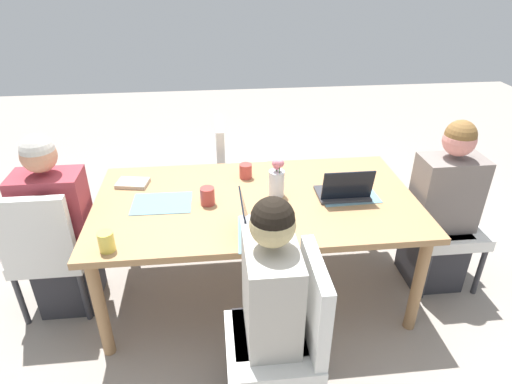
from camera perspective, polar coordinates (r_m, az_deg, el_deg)
ground_plane at (r=3.14m, az=-0.00°, el=-12.40°), size 10.00×10.00×0.00m
dining_table at (r=2.75m, az=-0.00°, el=-2.15°), size 2.00×1.08×0.72m
chair_head_right_left_near at (r=2.96m, az=-25.71°, el=-6.45°), size 0.44×0.44×0.90m
person_head_right_left_near at (r=2.98m, az=-24.34°, el=-5.18°), size 0.40×0.36×1.19m
chair_head_left_left_mid at (r=3.26m, az=23.34°, el=-2.53°), size 0.44×0.44×0.90m
person_head_left_left_mid at (r=3.16m, az=23.08°, el=-2.89°), size 0.40×0.36×1.19m
chair_far_left_far at (r=2.17m, az=4.18°, el=-17.77°), size 0.44×0.44×0.90m
person_far_left_far at (r=2.18m, az=1.91°, el=-16.32°), size 0.36×0.40×1.19m
chair_near_right_near at (r=3.60m, az=-2.77°, el=3.08°), size 0.44×0.44×0.90m
flower_vase at (r=2.70m, az=2.74°, el=1.69°), size 0.10×0.10×0.26m
placemat_head_right_left_near at (r=2.73m, az=-12.23°, el=-1.44°), size 0.37×0.27×0.00m
placemat_head_left_left_mid at (r=2.82m, az=11.95°, el=-0.33°), size 0.37×0.27×0.00m
placemat_far_left_far at (r=2.39m, az=0.78°, el=-5.45°), size 0.28×0.38×0.00m
laptop_far_left_far at (r=2.37m, az=0.12°, el=-4.50°), size 0.22×0.32×0.21m
laptop_head_left_left_mid at (r=2.76m, az=11.43°, el=0.12°), size 0.32×0.22×0.21m
coffee_mug_near_left at (r=2.65m, az=-6.38°, el=-0.53°), size 0.09×0.09×0.11m
coffee_mug_near_right at (r=2.95m, az=-1.36°, el=2.77°), size 0.09×0.09×0.10m
coffee_mug_centre_left at (r=2.37m, az=-19.03°, el=-6.16°), size 0.08×0.08×0.11m
book_red_cover at (r=2.98m, az=-15.86°, el=1.13°), size 0.22×0.17×0.03m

